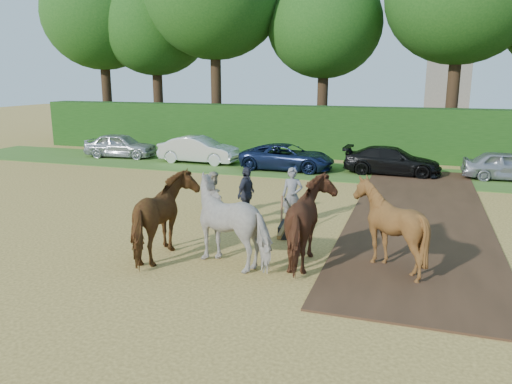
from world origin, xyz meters
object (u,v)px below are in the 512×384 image
(plough_team, at_px, (275,221))
(spectator_near, at_px, (215,195))
(parked_cars, at_px, (437,163))
(spectator_far, at_px, (246,194))

(plough_team, bearing_deg, spectator_near, 132.58)
(spectator_near, bearing_deg, parked_cars, -40.30)
(spectator_near, xyz_separation_m, plough_team, (3.13, -3.41, 0.31))
(spectator_near, xyz_separation_m, parked_cars, (7.38, 9.60, -0.11))
(spectator_near, relative_size, plough_team, 0.22)
(spectator_near, bearing_deg, plough_team, -140.15)
(spectator_near, xyz_separation_m, spectator_far, (1.17, -0.06, 0.11))
(spectator_far, distance_m, plough_team, 3.88)
(spectator_near, distance_m, plough_team, 4.64)
(spectator_far, bearing_deg, plough_team, -141.94)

